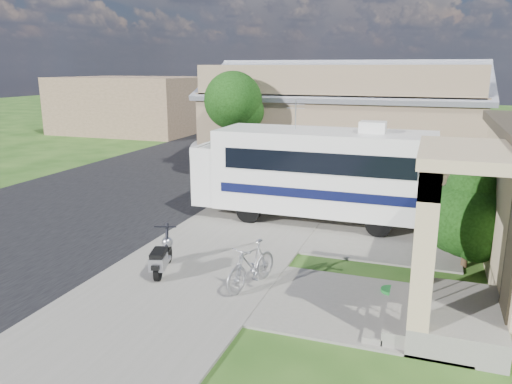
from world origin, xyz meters
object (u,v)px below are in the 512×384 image
(motorhome, at_px, (315,171))
(bicycle, at_px, (251,267))
(shrub, at_px, (472,214))
(van, at_px, (264,127))
(pickup_truck, at_px, (227,144))
(scooter, at_px, (162,257))
(garden_hose, at_px, (391,294))

(motorhome, distance_m, bicycle, 5.51)
(shrub, bearing_deg, van, 121.99)
(pickup_truck, bearing_deg, scooter, 95.75)
(motorhome, relative_size, pickup_truck, 1.26)
(bicycle, distance_m, van, 22.13)
(pickup_truck, bearing_deg, shrub, 122.79)
(shrub, distance_m, pickup_truck, 16.02)
(scooter, bearing_deg, bicycle, -16.63)
(scooter, distance_m, bicycle, 2.20)
(van, bearing_deg, bicycle, -74.90)
(bicycle, bearing_deg, garden_hose, 27.05)
(motorhome, distance_m, pickup_truck, 11.32)
(motorhome, height_order, pickup_truck, motorhome)
(motorhome, relative_size, van, 1.11)
(shrub, distance_m, garden_hose, 3.14)
(shrub, height_order, van, shrub)
(pickup_truck, xyz_separation_m, garden_hose, (9.55, -13.92, -0.71))
(van, height_order, garden_hose, van)
(motorhome, bearing_deg, garden_hose, -60.36)
(motorhome, xyz_separation_m, shrub, (4.37, -2.46, -0.28))
(shrub, height_order, pickup_truck, shrub)
(bicycle, relative_size, van, 0.26)
(van, bearing_deg, shrub, -60.82)
(motorhome, xyz_separation_m, garden_hose, (2.78, -4.88, -1.51))
(motorhome, height_order, scooter, motorhome)
(shrub, relative_size, pickup_truck, 0.44)
(scooter, bearing_deg, van, 85.37)
(motorhome, relative_size, garden_hose, 17.28)
(van, xyz_separation_m, garden_hose, (9.72, -20.52, -0.86))
(shrub, distance_m, scooter, 7.38)
(motorhome, distance_m, scooter, 6.01)
(pickup_truck, bearing_deg, van, -99.83)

